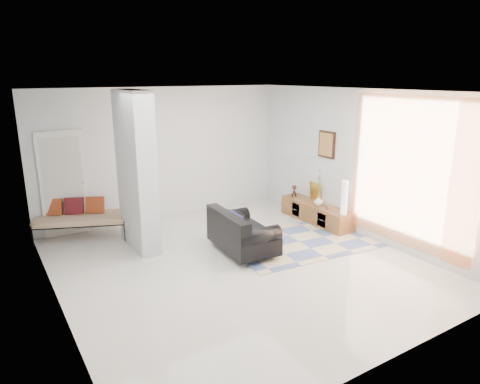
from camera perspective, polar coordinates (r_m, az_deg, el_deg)
floor at (r=7.21m, az=-0.32°, el=-9.54°), size 6.00×6.00×0.00m
ceiling at (r=6.54m, az=-0.36°, el=13.29°), size 6.00×6.00×0.00m
wall_back at (r=9.37m, az=-10.06°, el=5.08°), size 6.00×0.00×6.00m
wall_front at (r=4.59m, az=19.88°, el=-6.52°), size 6.00×0.00×6.00m
wall_left at (r=5.84m, az=-23.97°, el=-2.28°), size 0.00×6.00×6.00m
wall_right at (r=8.48m, az=15.71°, el=3.66°), size 0.00×6.00×6.00m
partition_column at (r=7.71m, az=-13.67°, el=2.67°), size 0.35×1.20×2.80m
hallway_door at (r=8.86m, az=-22.49°, el=1.03°), size 0.85×0.06×2.04m
curtain at (r=7.70m, az=21.62°, el=2.38°), size 0.00×2.55×2.55m
wall_art at (r=9.03m, az=11.49°, el=6.23°), size 0.04×0.45×0.55m
media_console at (r=9.24m, az=10.10°, el=-2.73°), size 0.45×1.84×0.80m
loveseat at (r=7.51m, az=0.01°, el=-5.48°), size 0.88×1.41×0.76m
daybed at (r=8.74m, az=-20.52°, el=-3.06°), size 1.81×1.28×0.77m
area_rug at (r=8.16m, az=7.91°, el=-6.59°), size 2.85×2.04×0.01m
cylinder_lamp at (r=8.52m, az=13.75°, el=-0.73°), size 0.12×0.12×0.68m
bronze_figurine at (r=9.61m, az=7.25°, el=0.13°), size 0.14×0.14×0.26m
vase at (r=9.04m, az=10.43°, el=-1.19°), size 0.21×0.21×0.20m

